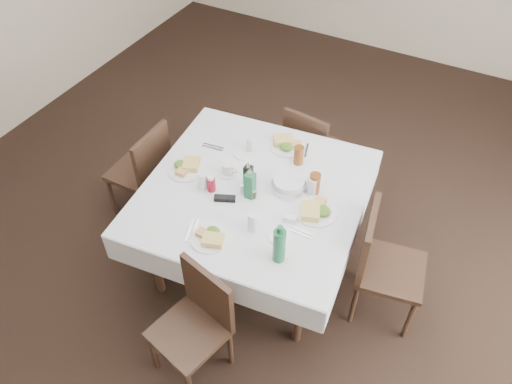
% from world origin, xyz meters
% --- Properties ---
extents(ground_plane, '(7.00, 7.00, 0.00)m').
position_xyz_m(ground_plane, '(0.00, 0.00, 0.00)').
color(ground_plane, black).
extents(room_shell, '(6.04, 7.04, 2.80)m').
position_xyz_m(room_shell, '(0.00, 0.00, 1.71)').
color(room_shell, beige).
rests_on(room_shell, ground).
extents(dining_table, '(1.62, 1.62, 0.76)m').
position_xyz_m(dining_table, '(-0.05, -0.12, 0.69)').
color(dining_table, '#321D13').
rests_on(dining_table, ground).
extents(chair_north, '(0.44, 0.44, 0.84)m').
position_xyz_m(chair_north, '(-0.02, 0.81, 0.48)').
color(chair_north, '#321D13').
rests_on(chair_north, ground).
extents(chair_south, '(0.49, 0.49, 0.85)m').
position_xyz_m(chair_south, '(0.04, -1.00, 0.49)').
color(chair_south, '#321D13').
rests_on(chair_south, ground).
extents(chair_east, '(0.50, 0.50, 0.91)m').
position_xyz_m(chair_east, '(0.87, -0.09, 0.52)').
color(chair_east, '#321D13').
rests_on(chair_east, ground).
extents(chair_west, '(0.41, 0.41, 0.87)m').
position_xyz_m(chair_west, '(-1.05, -0.07, 0.49)').
color(chair_west, '#321D13').
rests_on(chair_west, ground).
extents(meal_north, '(0.27, 0.27, 0.06)m').
position_xyz_m(meal_north, '(-0.05, 0.40, 0.79)').
color(meal_north, white).
rests_on(meal_north, dining_table).
extents(meal_south, '(0.24, 0.24, 0.05)m').
position_xyz_m(meal_south, '(-0.08, -0.63, 0.78)').
color(meal_south, white).
rests_on(meal_south, dining_table).
extents(meal_east, '(0.28, 0.28, 0.06)m').
position_xyz_m(meal_east, '(0.40, -0.12, 0.79)').
color(meal_east, white).
rests_on(meal_east, dining_table).
extents(meal_west, '(0.26, 0.26, 0.06)m').
position_xyz_m(meal_west, '(-0.57, -0.16, 0.78)').
color(meal_west, white).
rests_on(meal_west, dining_table).
extents(side_plate_a, '(0.17, 0.17, 0.01)m').
position_xyz_m(side_plate_a, '(-0.28, 0.18, 0.77)').
color(side_plate_a, white).
rests_on(side_plate_a, dining_table).
extents(side_plate_b, '(0.15, 0.15, 0.01)m').
position_xyz_m(side_plate_b, '(0.29, -0.41, 0.77)').
color(side_plate_b, white).
rests_on(side_plate_b, dining_table).
extents(water_n, '(0.06, 0.06, 0.12)m').
position_xyz_m(water_n, '(-0.26, 0.23, 0.82)').
color(water_n, silver).
rests_on(water_n, dining_table).
extents(water_s, '(0.07, 0.07, 0.14)m').
position_xyz_m(water_s, '(0.11, -0.42, 0.83)').
color(water_s, silver).
rests_on(water_s, dining_table).
extents(water_e, '(0.07, 0.07, 0.13)m').
position_xyz_m(water_e, '(0.31, 0.04, 0.83)').
color(water_e, silver).
rests_on(water_e, dining_table).
extents(water_w, '(0.07, 0.07, 0.12)m').
position_xyz_m(water_w, '(-0.36, -0.26, 0.82)').
color(water_w, silver).
rests_on(water_w, dining_table).
extents(iced_tea_a, '(0.07, 0.07, 0.15)m').
position_xyz_m(iced_tea_a, '(0.10, 0.27, 0.84)').
color(iced_tea_a, brown).
rests_on(iced_tea_a, dining_table).
extents(iced_tea_b, '(0.08, 0.08, 0.16)m').
position_xyz_m(iced_tea_b, '(0.32, 0.06, 0.84)').
color(iced_tea_b, brown).
rests_on(iced_tea_b, dining_table).
extents(bread_basket, '(0.24, 0.24, 0.08)m').
position_xyz_m(bread_basket, '(0.15, 0.01, 0.80)').
color(bread_basket, silver).
rests_on(bread_basket, dining_table).
extents(oil_cruet_dark, '(0.05, 0.05, 0.22)m').
position_xyz_m(oil_cruet_dark, '(-0.10, -0.10, 0.86)').
color(oil_cruet_dark, black).
rests_on(oil_cruet_dark, dining_table).
extents(oil_cruet_green, '(0.06, 0.06, 0.26)m').
position_xyz_m(oil_cruet_green, '(-0.04, -0.18, 0.87)').
color(oil_cruet_green, '#186038').
rests_on(oil_cruet_green, dining_table).
extents(ketchup_bottle, '(0.06, 0.06, 0.12)m').
position_xyz_m(ketchup_bottle, '(-0.30, -0.25, 0.82)').
color(ketchup_bottle, maroon).
rests_on(ketchup_bottle, dining_table).
extents(salt_shaker, '(0.03, 0.03, 0.07)m').
position_xyz_m(salt_shaker, '(-0.10, -0.18, 0.80)').
color(salt_shaker, white).
rests_on(salt_shaker, dining_table).
extents(pepper_shaker, '(0.03, 0.03, 0.07)m').
position_xyz_m(pepper_shaker, '(-0.02, -0.18, 0.80)').
color(pepper_shaker, '#40331E').
rests_on(pepper_shaker, dining_table).
extents(coffee_mug, '(0.13, 0.12, 0.09)m').
position_xyz_m(coffee_mug, '(-0.29, -0.06, 0.80)').
color(coffee_mug, white).
rests_on(coffee_mug, dining_table).
extents(sunglasses, '(0.15, 0.10, 0.03)m').
position_xyz_m(sunglasses, '(-0.17, -0.29, 0.78)').
color(sunglasses, black).
rests_on(sunglasses, dining_table).
extents(green_bottle, '(0.08, 0.08, 0.29)m').
position_xyz_m(green_bottle, '(0.36, -0.56, 0.89)').
color(green_bottle, '#186038').
rests_on(green_bottle, dining_table).
extents(sugar_caddy, '(0.09, 0.06, 0.04)m').
position_xyz_m(sugar_caddy, '(0.29, -0.25, 0.78)').
color(sugar_caddy, white).
rests_on(sugar_caddy, dining_table).
extents(cutlery_n, '(0.08, 0.16, 0.01)m').
position_xyz_m(cutlery_n, '(0.09, 0.42, 0.77)').
color(cutlery_n, silver).
rests_on(cutlery_n, dining_table).
extents(cutlery_s, '(0.10, 0.20, 0.01)m').
position_xyz_m(cutlery_s, '(-0.22, -0.62, 0.77)').
color(cutlery_s, silver).
rests_on(cutlery_s, dining_table).
extents(cutlery_e, '(0.17, 0.04, 0.01)m').
position_xyz_m(cutlery_e, '(0.39, -0.31, 0.77)').
color(cutlery_e, silver).
rests_on(cutlery_e, dining_table).
extents(cutlery_w, '(0.17, 0.06, 0.01)m').
position_xyz_m(cutlery_w, '(-0.53, 0.13, 0.77)').
color(cutlery_w, silver).
rests_on(cutlery_w, dining_table).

